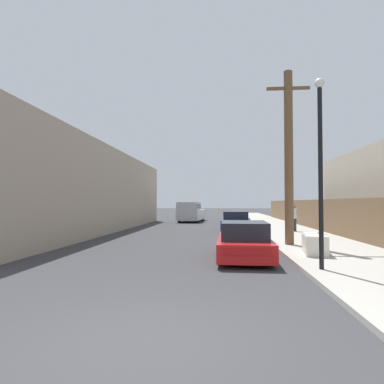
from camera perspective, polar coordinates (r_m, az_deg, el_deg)
name	(u,v)px	position (r m, az deg, el deg)	size (l,w,h in m)	color
ground_plane	(142,346)	(4.92, -8.38, -24.06)	(220.00, 220.00, 0.00)	#38383A
sidewalk_curb	(274,225)	(28.32, 13.51, -5.39)	(4.20, 63.00, 0.12)	#ADA89E
discarded_fridge	(315,244)	(12.53, 19.75, -8.17)	(0.92, 1.72, 0.68)	silver
parked_sports_car_red	(244,241)	(11.71, 8.63, -8.15)	(1.80, 4.50, 1.24)	red
car_parked_mid	(237,222)	(22.23, 7.44, -5.00)	(2.09, 4.20, 1.31)	#2D478C
pickup_truck	(191,212)	(33.28, -0.21, -3.36)	(2.49, 5.78, 1.91)	silver
utility_pole	(289,155)	(15.04, 15.82, 5.90)	(1.80, 0.36, 7.32)	brown
street_lamp	(320,158)	(9.71, 20.61, 5.25)	(0.26, 0.26, 5.06)	black
wooden_fence	(317,215)	(23.50, 20.18, -3.56)	(0.08, 40.21, 1.94)	brown
building_left_block	(68,191)	(24.05, -19.96, 0.17)	(7.00, 26.04, 5.28)	tan
pedestrian	(294,218)	(21.84, 16.64, -4.13)	(0.34, 0.34, 1.62)	#282D42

